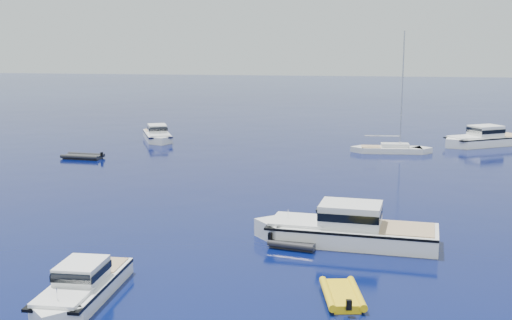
{
  "coord_description": "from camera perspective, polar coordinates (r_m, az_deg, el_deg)",
  "views": [
    {
      "loc": [
        8.69,
        -25.72,
        11.83
      ],
      "look_at": [
        -0.13,
        26.64,
        2.2
      ],
      "focal_mm": 46.37,
      "sensor_mm": 36.0,
      "label": 1
    }
  ],
  "objects": [
    {
      "name": "tender_grey_near",
      "position": [
        38.63,
        3.23,
        -7.57
      ],
      "size": [
        3.16,
        2.23,
        0.95
      ],
      "primitive_type": null,
      "rotation": [
        0.0,
        0.0,
        4.5
      ],
      "color": "black",
      "rests_on": "ground"
    },
    {
      "name": "motor_cruiser_near",
      "position": [
        32.44,
        -14.81,
        -11.47
      ],
      "size": [
        2.75,
        8.37,
        2.18
      ],
      "primitive_type": null,
      "rotation": [
        0.0,
        0.0,
        3.17
      ],
      "color": "silver",
      "rests_on": "ground"
    },
    {
      "name": "sailboat_centre",
      "position": [
        72.19,
        11.59,
        0.64
      ],
      "size": [
        9.2,
        2.98,
        13.32
      ],
      "primitive_type": null,
      "rotation": [
        0.0,
        0.0,
        4.78
      ],
      "color": "silver",
      "rests_on": "ground"
    },
    {
      "name": "motor_cruiser_distant",
      "position": [
        79.84,
        19.01,
        1.19
      ],
      "size": [
        11.25,
        8.81,
        2.92
      ],
      "primitive_type": null,
      "rotation": [
        0.0,
        0.0,
        2.13
      ],
      "color": "white",
      "rests_on": "ground"
    },
    {
      "name": "motor_cruiser_horizon",
      "position": [
        80.38,
        -8.48,
        1.7
      ],
      "size": [
        6.31,
        9.5,
        2.4
      ],
      "primitive_type": null,
      "rotation": [
        0.0,
        0.0,
        3.56
      ],
      "color": "silver",
      "rests_on": "ground"
    },
    {
      "name": "ground",
      "position": [
        29.62,
        -8.57,
        -13.38
      ],
      "size": [
        400.0,
        400.0,
        0.0
      ],
      "primitive_type": "plane",
      "color": "#07154A",
      "rests_on": "ground"
    },
    {
      "name": "tender_yellow",
      "position": [
        31.56,
        7.43,
        -11.83
      ],
      "size": [
        2.75,
        4.12,
        0.95
      ],
      "primitive_type": null,
      "rotation": [
        0.0,
        0.0,
        0.19
      ],
      "color": "yellow",
      "rests_on": "ground"
    },
    {
      "name": "tender_grey_far",
      "position": [
        69.39,
        -14.72,
        0.12
      ],
      "size": [
        4.42,
        2.59,
        0.95
      ],
      "primitive_type": null,
      "rotation": [
        0.0,
        0.0,
        1.5
      ],
      "color": "black",
      "rests_on": "ground"
    },
    {
      "name": "motor_cruiser_centre",
      "position": [
        39.88,
        7.76,
        -7.07
      ],
      "size": [
        12.03,
        4.66,
        3.08
      ],
      "primitive_type": null,
      "rotation": [
        0.0,
        0.0,
        1.48
      ],
      "color": "silver",
      "rests_on": "ground"
    }
  ]
}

